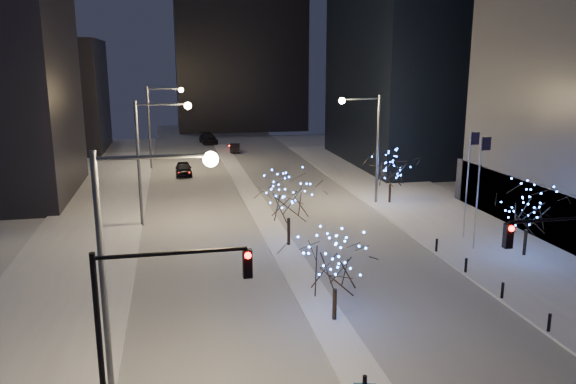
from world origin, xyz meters
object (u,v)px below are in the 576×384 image
object	(u,v)px
street_lamp_w_mid	(152,146)
traffic_signal_west	(146,313)
car_far	(208,139)
holiday_tree_plaza_near	(528,209)
car_near	(183,169)
street_lamp_w_far	(158,116)
holiday_tree_median_far	(289,197)
holiday_tree_plaza_far	(391,167)
street_lamp_east	(369,135)
holiday_tree_median_near	(335,262)
car_mid	(235,148)
street_lamp_w_near	(131,246)

from	to	relation	value
street_lamp_w_mid	traffic_signal_west	world-z (taller)	street_lamp_w_mid
car_far	holiday_tree_plaza_near	xyz separation A→B (m)	(17.36, -58.16, 2.57)
traffic_signal_west	car_near	distance (m)	47.34
street_lamp_w_mid	traffic_signal_west	xyz separation A→B (m)	(0.50, -27.00, -1.74)
street_lamp_w_far	holiday_tree_plaza_near	size ratio (longest dim) A/B	1.99
street_lamp_w_mid	holiday_tree_median_far	size ratio (longest dim) A/B	1.84
holiday_tree_plaza_far	car_near	bearing A→B (deg)	136.58
street_lamp_w_far	street_lamp_east	world-z (taller)	same
holiday_tree_median_near	street_lamp_w_mid	bearing A→B (deg)	115.35
street_lamp_east	car_near	distance (m)	24.30
holiday_tree_median_near	holiday_tree_plaza_near	bearing A→B (deg)	23.69
car_far	car_mid	bearing A→B (deg)	-78.63
car_near	car_mid	bearing A→B (deg)	63.09
car_mid	holiday_tree_plaza_near	size ratio (longest dim) A/B	0.80
traffic_signal_west	street_lamp_w_near	bearing A→B (deg)	103.96
car_near	holiday_tree_plaza_far	bearing A→B (deg)	-43.90
street_lamp_w_near	car_near	size ratio (longest dim) A/B	2.18
street_lamp_east	holiday_tree_median_far	size ratio (longest dim) A/B	1.84
holiday_tree_median_near	holiday_tree_plaza_near	distance (m)	16.75
street_lamp_w_far	holiday_tree_plaza_far	world-z (taller)	street_lamp_w_far
car_near	traffic_signal_west	bearing A→B (deg)	-93.19
holiday_tree_median_far	traffic_signal_west	bearing A→B (deg)	-114.66
holiday_tree_median_far	holiday_tree_plaza_far	world-z (taller)	holiday_tree_median_far
traffic_signal_west	car_far	world-z (taller)	traffic_signal_west
car_far	holiday_tree_median_near	world-z (taller)	holiday_tree_median_near
traffic_signal_west	holiday_tree_plaza_far	distance (m)	36.19
street_lamp_east	holiday_tree_plaza_near	world-z (taller)	street_lamp_east
car_near	holiday_tree_median_far	xyz separation A→B (m)	(6.71, -27.65, 2.91)
street_lamp_east	holiday_tree_plaza_near	size ratio (longest dim) A/B	1.99
car_near	car_far	bearing A→B (deg)	79.30
holiday_tree_median_near	holiday_tree_median_far	world-z (taller)	holiday_tree_median_far
car_near	street_lamp_east	bearing A→B (deg)	-46.90
street_lamp_w_mid	holiday_tree_median_near	world-z (taller)	street_lamp_w_mid
street_lamp_east	holiday_tree_median_near	size ratio (longest dim) A/B	1.95
traffic_signal_west	holiday_tree_median_near	size ratio (longest dim) A/B	1.36
street_lamp_w_far	car_far	size ratio (longest dim) A/B	1.76
street_lamp_w_far	car_far	xyz separation A→B (m)	(7.27, 20.27, -5.67)
street_lamp_w_mid	holiday_tree_plaza_near	size ratio (longest dim) A/B	1.99
street_lamp_east	car_near	world-z (taller)	street_lamp_east
holiday_tree_plaza_far	car_far	bearing A→B (deg)	108.07
street_lamp_w_mid	holiday_tree_median_far	distance (m)	12.40
traffic_signal_west	holiday_tree_plaza_far	size ratio (longest dim) A/B	1.36
street_lamp_w_far	holiday_tree_plaza_far	bearing A→B (deg)	-46.53
street_lamp_w_near	car_mid	bearing A→B (deg)	80.23
street_lamp_w_near	car_near	world-z (taller)	street_lamp_w_near
street_lamp_w_near	street_lamp_w_mid	xyz separation A→B (m)	(0.00, 25.00, 0.00)
street_lamp_w_far	street_lamp_east	distance (m)	29.08
holiday_tree_median_far	car_near	bearing A→B (deg)	103.63
street_lamp_w_mid	car_mid	world-z (taller)	street_lamp_w_mid
street_lamp_w_mid	traffic_signal_west	distance (m)	27.06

